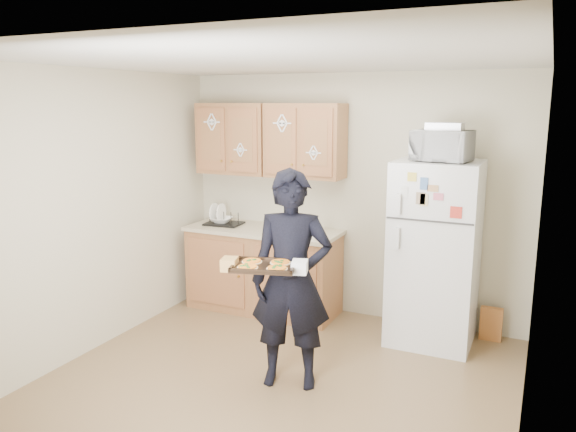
{
  "coord_description": "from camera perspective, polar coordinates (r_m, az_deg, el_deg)",
  "views": [
    {
      "loc": [
        1.83,
        -3.65,
        2.21
      ],
      "look_at": [
        -0.08,
        0.45,
        1.29
      ],
      "focal_mm": 35.0,
      "sensor_mm": 36.0,
      "label": 1
    }
  ],
  "objects": [
    {
      "name": "ceiling",
      "position": [
        4.09,
        -1.72,
        15.55
      ],
      "size": [
        3.6,
        3.6,
        0.0
      ],
      "primitive_type": "plane",
      "color": "silver",
      "rests_on": "wall_back"
    },
    {
      "name": "cereal_box",
      "position": [
        5.71,
        19.93,
        -10.27
      ],
      "size": [
        0.2,
        0.07,
        0.32
      ],
      "primitive_type": "cube",
      "color": "gold",
      "rests_on": "floor"
    },
    {
      "name": "microwave",
      "position": [
        5.12,
        15.35,
        6.89
      ],
      "size": [
        0.53,
        0.4,
        0.27
      ],
      "primitive_type": "imported",
      "rotation": [
        0.0,
        0.0,
        -0.15
      ],
      "color": "silver",
      "rests_on": "refrigerator"
    },
    {
      "name": "upper_cab_left",
      "position": [
        6.11,
        -5.39,
        7.83
      ],
      "size": [
        0.8,
        0.33,
        0.75
      ],
      "primitive_type": "cube",
      "color": "brown",
      "rests_on": "wall_back"
    },
    {
      "name": "pizza_front_left",
      "position": [
        4.05,
        -4.13,
        -5.18
      ],
      "size": [
        0.15,
        0.15,
        0.02
      ],
      "primitive_type": "cylinder",
      "color": "gold",
      "rests_on": "baking_tray"
    },
    {
      "name": "wall_right",
      "position": [
        3.77,
        23.72,
        -4.25
      ],
      "size": [
        0.04,
        3.6,
        2.5
      ],
      "primitive_type": "cube",
      "color": "beige",
      "rests_on": "floor"
    },
    {
      "name": "refrigerator",
      "position": [
        5.33,
        14.67,
        -3.67
      ],
      "size": [
        0.75,
        0.7,
        1.7
      ],
      "primitive_type": "cube",
      "color": "silver",
      "rests_on": "floor"
    },
    {
      "name": "soap_bottle",
      "position": [
        5.53,
        2.57,
        -1.19
      ],
      "size": [
        0.1,
        0.1,
        0.19
      ],
      "primitive_type": "imported",
      "rotation": [
        0.0,
        0.0,
        -0.1
      ],
      "color": "silver",
      "rests_on": "countertop"
    },
    {
      "name": "pizza_front_right",
      "position": [
        4.01,
        -1.12,
        -5.31
      ],
      "size": [
        0.15,
        0.15,
        0.02
      ],
      "primitive_type": "cylinder",
      "color": "gold",
      "rests_on": "baking_tray"
    },
    {
      "name": "dish_rack",
      "position": [
        6.15,
        -6.54,
        -0.16
      ],
      "size": [
        0.41,
        0.32,
        0.15
      ],
      "primitive_type": "cube",
      "rotation": [
        0.0,
        0.0,
        0.08
      ],
      "color": "black",
      "rests_on": "countertop"
    },
    {
      "name": "pizza_back_left",
      "position": [
        4.19,
        -3.68,
        -4.59
      ],
      "size": [
        0.15,
        0.15,
        0.02
      ],
      "primitive_type": "cylinder",
      "color": "gold",
      "rests_on": "baking_tray"
    },
    {
      "name": "wall_back",
      "position": [
        5.83,
        6.33,
        1.94
      ],
      "size": [
        3.6,
        0.04,
        2.5
      ],
      "primitive_type": "cube",
      "color": "beige",
      "rests_on": "floor"
    },
    {
      "name": "person",
      "position": [
        4.37,
        0.36,
        -6.5
      ],
      "size": [
        0.72,
        0.58,
        1.72
      ],
      "primitive_type": "imported",
      "rotation": [
        0.0,
        0.0,
        0.29
      ],
      "color": "black",
      "rests_on": "floor"
    },
    {
      "name": "upper_cab_right",
      "position": [
        5.74,
        1.76,
        7.64
      ],
      "size": [
        0.8,
        0.33,
        0.75
      ],
      "primitive_type": "cube",
      "color": "brown",
      "rests_on": "wall_back"
    },
    {
      "name": "floor",
      "position": [
        4.64,
        -1.52,
        -16.95
      ],
      "size": [
        3.6,
        3.6,
        0.0
      ],
      "primitive_type": "plane",
      "color": "brown",
      "rests_on": "ground"
    },
    {
      "name": "baking_tray",
      "position": [
        4.11,
        -2.43,
        -5.17
      ],
      "size": [
        0.54,
        0.46,
        0.04
      ],
      "primitive_type": "cube",
      "rotation": [
        0.0,
        0.0,
        0.29
      ],
      "color": "black",
      "rests_on": "person"
    },
    {
      "name": "foil_pan",
      "position": [
        5.13,
        15.66,
        8.77
      ],
      "size": [
        0.31,
        0.22,
        0.07
      ],
      "primitive_type": "cube",
      "rotation": [
        0.0,
        0.0,
        -0.04
      ],
      "color": "silver",
      "rests_on": "microwave"
    },
    {
      "name": "pizza_back_right",
      "position": [
        4.16,
        -0.78,
        -4.71
      ],
      "size": [
        0.15,
        0.15,
        0.02
      ],
      "primitive_type": "cylinder",
      "color": "gold",
      "rests_on": "baking_tray"
    },
    {
      "name": "wall_left",
      "position": [
        5.24,
        -19.52,
        0.26
      ],
      "size": [
        0.04,
        3.6,
        2.5
      ],
      "primitive_type": "cube",
      "color": "beige",
      "rests_on": "floor"
    },
    {
      "name": "bowl",
      "position": [
        6.17,
        -6.77,
        -0.4
      ],
      "size": [
        0.27,
        0.27,
        0.06
      ],
      "primitive_type": "imported",
      "rotation": [
        0.0,
        0.0,
        0.13
      ],
      "color": "white",
      "rests_on": "dish_rack"
    },
    {
      "name": "countertop",
      "position": [
        5.94,
        -2.54,
        -1.46
      ],
      "size": [
        1.64,
        0.64,
        0.04
      ],
      "primitive_type": "cube",
      "color": "#B5AE8B",
      "rests_on": "base_cabinet"
    },
    {
      "name": "wall_front",
      "position": [
        2.77,
        -18.73,
        -9.4
      ],
      "size": [
        3.6,
        0.04,
        2.5
      ],
      "primitive_type": "cube",
      "color": "beige",
      "rests_on": "floor"
    },
    {
      "name": "base_cabinet",
      "position": [
        6.05,
        -2.5,
        -5.62
      ],
      "size": [
        1.6,
        0.6,
        0.86
      ],
      "primitive_type": "cube",
      "color": "brown",
      "rests_on": "floor"
    }
  ]
}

